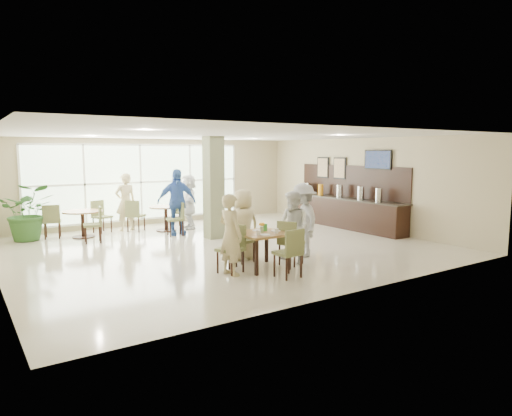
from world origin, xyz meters
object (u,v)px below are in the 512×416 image
round_table_left (83,217)px  teen_right (293,227)px  buffet_counter (344,210)px  teen_left (230,235)px  teen_standing (303,220)px  main_table (262,237)px  adult_standing (126,202)px  round_table_right (166,213)px  potted_plant (28,212)px  adult_a (177,202)px  teen_far (243,225)px  adult_b (188,202)px

round_table_left → teen_right: bearing=-61.3°
buffet_counter → teen_left: 6.53m
teen_left → teen_standing: bearing=-89.9°
main_table → adult_standing: bearing=98.3°
main_table → round_table_right: bearing=88.7°
teen_right → round_table_left: bearing=-157.0°
teen_left → teen_right: 1.61m
main_table → potted_plant: potted_plant is taller
teen_right → adult_a: (-0.69, 4.51, 0.17)m
potted_plant → teen_left: teen_left is taller
teen_standing → adult_standing: size_ratio=0.96×
potted_plant → round_table_right: bearing=-10.2°
teen_standing → teen_left: bearing=-62.3°
teen_far → teen_right: 1.13m
teen_far → adult_b: adult_b is taller
main_table → buffet_counter: size_ratio=0.20×
round_table_left → buffet_counter: bearing=-20.9°
teen_left → buffet_counter: bearing=-75.1°
potted_plant → adult_standing: 2.67m
adult_b → adult_a: bearing=-29.5°
round_table_right → teen_left: bearing=-99.5°
buffet_counter → teen_standing: 4.42m
potted_plant → adult_a: (3.68, -1.45, 0.18)m
adult_a → teen_left: bearing=-88.8°
round_table_right → teen_far: size_ratio=0.63×
potted_plant → teen_left: bearing=-65.4°
buffet_counter → potted_plant: (-8.63, 3.17, 0.22)m
teen_right → adult_standing: 6.24m
potted_plant → adult_b: bearing=-8.4°
round_table_right → adult_b: (0.76, 0.01, 0.30)m
buffet_counter → teen_right: (-4.26, -2.79, 0.23)m
teen_far → teen_standing: bearing=162.6°
main_table → teen_standing: bearing=14.8°
main_table → buffet_counter: buffet_counter is taller
adult_standing → teen_standing: bearing=108.8°
round_table_right → adult_standing: bearing=144.8°
round_table_right → teen_left: size_ratio=0.62×
teen_far → teen_standing: teen_standing is taller
buffet_counter → adult_b: bearing=149.1°
round_table_right → adult_standing: 1.26m
teen_standing → potted_plant: bearing=-122.1°
teen_far → adult_a: 3.64m
potted_plant → teen_right: 7.39m
round_table_left → teen_standing: size_ratio=0.64×
round_table_right → buffet_counter: (4.96, -2.51, 0.00)m
teen_right → adult_standing: bearing=-169.9°
main_table → round_table_left: same height
adult_b → adult_standing: adult_standing is taller
teen_right → adult_standing: size_ratio=0.89×
potted_plant → adult_a: size_ratio=0.81×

